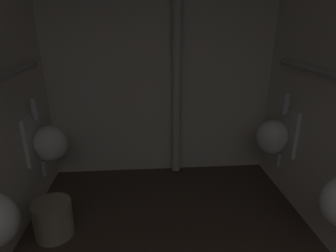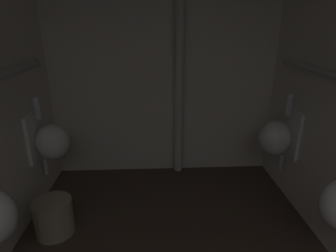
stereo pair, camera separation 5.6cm
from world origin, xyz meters
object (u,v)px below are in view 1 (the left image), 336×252
object	(u,v)px
standpipe_back_wall	(177,64)
waste_bin	(53,219)
urinal_right_far	(274,136)
urinal_left_far	(48,142)

from	to	relation	value
standpipe_back_wall	waste_bin	world-z (taller)	standpipe_back_wall
urinal_right_far	standpipe_back_wall	world-z (taller)	standpipe_back_wall
urinal_left_far	urinal_right_far	bearing A→B (deg)	-0.26
urinal_left_far	standpipe_back_wall	bearing A→B (deg)	21.80
standpipe_back_wall	waste_bin	size ratio (longest dim) A/B	7.85
urinal_right_far	waste_bin	xyz separation A→B (m)	(-1.99, -0.46, -0.47)
standpipe_back_wall	urinal_right_far	bearing A→B (deg)	-29.13
urinal_right_far	waste_bin	world-z (taller)	urinal_right_far
urinal_left_far	waste_bin	bearing A→B (deg)	-75.39
urinal_left_far	standpipe_back_wall	xyz separation A→B (m)	(1.22, 0.49, 0.62)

